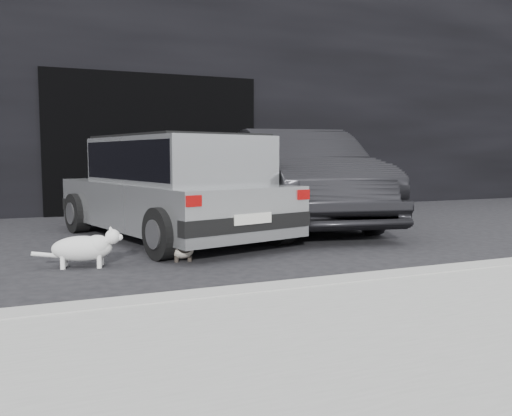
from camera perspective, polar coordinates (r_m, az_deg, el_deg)
name	(u,v)px	position (r m, az deg, el deg)	size (l,w,h in m)	color
ground	(147,249)	(6.40, -11.45, -4.29)	(80.00, 80.00, 0.00)	black
building_facade	(134,91)	(12.47, -12.74, 11.95)	(34.00, 4.00, 5.00)	black
garage_opening	(155,144)	(10.42, -10.61, 6.66)	(4.00, 0.10, 2.60)	black
curb	(341,286)	(4.35, 8.95, -8.09)	(18.00, 0.25, 0.12)	#989893
sidewalk	(451,332)	(3.43, 19.85, -12.18)	(18.00, 2.20, 0.11)	#989893
silver_hatchback	(173,183)	(7.06, -8.74, 2.63)	(2.48, 3.91, 1.34)	#A4A7A9
second_car	(297,177)	(8.49, 4.37, 3.28)	(1.58, 4.53, 1.49)	black
cat_siamese	(181,248)	(5.68, -7.89, -4.18)	(0.32, 0.81, 0.28)	beige
cat_white	(86,247)	(5.51, -17.45, -3.98)	(0.84, 0.42, 0.40)	silver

